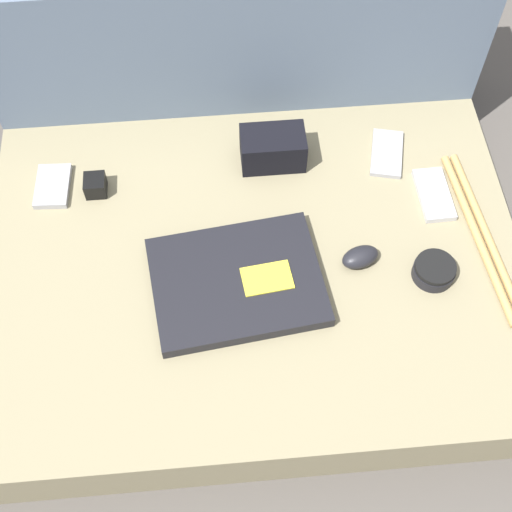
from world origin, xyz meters
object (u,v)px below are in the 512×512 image
Objects in this scene: computer_mouse at (360,257)px; charger_brick at (95,185)px; camera_pouch at (273,148)px; phone_black at (53,186)px; speaker_puck at (434,270)px; phone_silver at (434,195)px; laptop at (237,282)px; phone_small at (387,153)px.

charger_brick reaches higher than computer_mouse.
computer_mouse is at bearing -61.84° from camera_pouch.
speaker_puck is at bearing -17.38° from phone_black.
phone_silver is at bearing 20.88° from computer_mouse.
computer_mouse and speaker_puck have the same top height.
phone_black is 0.09m from charger_brick.
camera_pouch reaches higher than laptop.
speaker_puck is 1.75× the size of charger_brick.
laptop is 0.30m from camera_pouch.
speaker_puck reaches higher than phone_small.
phone_silver is (0.04, 0.18, -0.01)m from speaker_puck.
phone_small is (-0.03, 0.29, -0.01)m from speaker_puck.
speaker_puck is 0.29m from phone_small.
computer_mouse is 0.62× the size of phone_small.
camera_pouch reaches higher than phone_black.
charger_brick is at bearing -162.72° from phone_small.
computer_mouse is at bearing 0.71° from laptop.
charger_brick is at bearing 130.90° from laptop.
phone_silver is 0.96× the size of phone_small.
computer_mouse is 0.27m from phone_small.
laptop is 4.07× the size of computer_mouse.
charger_brick reaches higher than phone_small.
phone_small is at bearing 96.35° from speaker_puck.
phone_silver is 0.76m from phone_black.
phone_silver is (0.17, 0.14, -0.01)m from computer_mouse.
computer_mouse is at bearing -18.07° from phone_black.
laptop is 4.24× the size of speaker_puck.
camera_pouch reaches higher than phone_small.
speaker_puck is at bearing -70.29° from phone_small.
camera_pouch is at bearing 157.01° from phone_silver.
laptop is at bearing 178.42° from speaker_puck.
laptop is 0.43m from phone_black.
phone_small is 0.60m from charger_brick.
speaker_puck is at bearing -104.79° from phone_silver.
computer_mouse is 0.77× the size of phone_black.
phone_silver is at bearing 76.94° from speaker_puck.
laptop is 2.57× the size of camera_pouch.
laptop is 0.36m from speaker_puck.
camera_pouch is (-0.24, 0.01, 0.03)m from phone_small.
computer_mouse is at bearing -143.20° from phone_silver.
computer_mouse reaches higher than laptop.
camera_pouch is at bearing 7.25° from phone_black.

